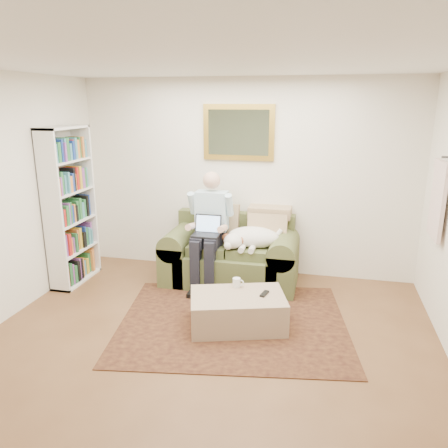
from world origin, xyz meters
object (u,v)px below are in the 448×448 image
at_px(sleeping_dog, 253,237).
at_px(bookshelf, 70,207).
at_px(sofa, 231,260).
at_px(coffee_mug, 237,283).
at_px(seated_man, 208,231).
at_px(laptop, 207,230).
at_px(ottoman, 238,311).

bearing_deg(sleeping_dog, bookshelf, -171.49).
height_order(sofa, sleeping_dog, sofa).
distance_m(sleeping_dog, coffee_mug, 0.90).
xyz_separation_m(seated_man, coffee_mug, (0.53, -0.79, -0.32)).
bearing_deg(laptop, sleeping_dog, 13.64).
xyz_separation_m(laptop, sleeping_dog, (0.56, 0.14, -0.10)).
xyz_separation_m(sofa, bookshelf, (-2.00, -0.43, 0.70)).
xyz_separation_m(sofa, coffee_mug, (0.27, -0.95, 0.11)).
relative_size(sleeping_dog, ottoman, 0.73).
bearing_deg(ottoman, seated_man, 120.21).
bearing_deg(sofa, seated_man, -148.55).
height_order(sofa, ottoman, sofa).
distance_m(seated_man, bookshelf, 1.79).
bearing_deg(sofa, laptop, -138.98).
relative_size(sofa, seated_man, 1.19).
height_order(laptop, sleeping_dog, laptop).
relative_size(ottoman, bookshelf, 0.48).
relative_size(seated_man, sleeping_dog, 2.04).
bearing_deg(sofa, coffee_mug, -74.10).
xyz_separation_m(ottoman, coffee_mug, (-0.06, 0.21, 0.23)).
xyz_separation_m(coffee_mug, bookshelf, (-2.27, 0.52, 0.60)).
relative_size(seated_man, bookshelf, 0.72).
relative_size(laptop, bookshelf, 0.17).
relative_size(sleeping_dog, coffee_mug, 7.06).
height_order(seated_man, bookshelf, bookshelf).
distance_m(seated_man, sleeping_dog, 0.57).
distance_m(seated_man, coffee_mug, 1.01).
xyz_separation_m(sleeping_dog, bookshelf, (-2.31, -0.35, 0.34)).
relative_size(sofa, ottoman, 1.77).
xyz_separation_m(seated_man, laptop, (0.00, -0.07, 0.04)).
distance_m(laptop, ottoman, 1.25).
relative_size(seated_man, coffee_mug, 14.42).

